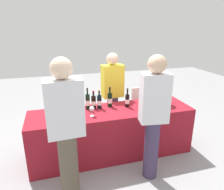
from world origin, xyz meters
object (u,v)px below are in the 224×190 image
at_px(wine_bottle_4, 110,100).
at_px(wine_glass_0, 59,114).
at_px(wine_glass_1, 66,113).
at_px(wine_glass_4, 141,105).
at_px(wine_bottle_6, 143,98).
at_px(ice_bucket, 164,99).
at_px(guest_0, 66,128).
at_px(wine_bottle_7, 160,95).
at_px(wine_bottle_0, 74,104).
at_px(wine_glass_5, 155,104).
at_px(guest_1, 154,114).
at_px(menu_board, 143,106).
at_px(wine_bottle_5, 127,100).
at_px(wine_glass_2, 76,112).
at_px(server_pouring, 113,92).
at_px(wine_bottle_2, 94,102).
at_px(wine_bottle_1, 88,102).
at_px(wine_bottle_3, 99,102).
at_px(wine_glass_3, 92,109).

height_order(wine_bottle_4, wine_glass_0, wine_bottle_4).
height_order(wine_glass_1, wine_glass_4, wine_glass_1).
bearing_deg(wine_bottle_6, ice_bucket, -22.86).
height_order(wine_glass_4, guest_0, guest_0).
distance_m(wine_bottle_7, wine_glass_1, 1.64).
height_order(wine_bottle_0, wine_bottle_6, wine_bottle_0).
relative_size(wine_glass_5, guest_1, 0.08).
distance_m(wine_bottle_6, guest_0, 1.57).
xyz_separation_m(wine_bottle_6, ice_bucket, (0.31, -0.13, -0.01)).
bearing_deg(wine_bottle_4, wine_glass_1, -158.18).
distance_m(wine_bottle_4, guest_0, 1.17).
height_order(wine_glass_0, ice_bucket, ice_bucket).
bearing_deg(menu_board, wine_bottle_0, -152.87).
bearing_deg(wine_bottle_5, wine_glass_2, -165.19).
bearing_deg(server_pouring, wine_glass_2, 39.27).
relative_size(guest_0, guest_1, 1.01).
height_order(wine_glass_2, wine_glass_4, wine_glass_2).
height_order(wine_bottle_2, server_pouring, server_pouring).
bearing_deg(menu_board, wine_bottle_4, -142.40).
height_order(wine_glass_2, menu_board, wine_glass_2).
relative_size(wine_bottle_1, wine_glass_1, 2.59).
height_order(wine_bottle_7, wine_glass_5, wine_bottle_7).
bearing_deg(server_pouring, guest_0, 49.40).
distance_m(wine_bottle_1, wine_bottle_6, 0.93).
xyz_separation_m(wine_bottle_3, wine_glass_3, (-0.17, -0.26, -0.00)).
bearing_deg(wine_bottle_3, wine_glass_0, -155.09).
height_order(ice_bucket, menu_board, ice_bucket).
relative_size(ice_bucket, guest_1, 0.14).
bearing_deg(wine_bottle_0, wine_glass_0, -130.88).
height_order(wine_bottle_1, wine_bottle_7, wine_bottle_1).
distance_m(wine_bottle_1, wine_bottle_7, 1.27).
xyz_separation_m(wine_bottle_0, menu_board, (1.49, 0.74, -0.48)).
relative_size(wine_bottle_2, menu_board, 0.35).
xyz_separation_m(wine_bottle_1, guest_1, (0.71, -0.82, 0.05)).
height_order(wine_bottle_1, menu_board, wine_bottle_1).
xyz_separation_m(wine_bottle_2, wine_glass_5, (0.89, -0.34, -0.00)).
bearing_deg(wine_bottle_2, wine_glass_0, -149.68).
bearing_deg(wine_bottle_1, wine_bottle_0, -169.59).
distance_m(wine_glass_4, guest_1, 0.57).
xyz_separation_m(guest_0, menu_board, (1.67, 1.58, -0.53)).
distance_m(wine_bottle_7, menu_board, 0.83).
height_order(wine_bottle_4, wine_glass_3, wine_bottle_4).
relative_size(wine_glass_1, guest_0, 0.08).
distance_m(wine_bottle_2, wine_glass_3, 0.30).
xyz_separation_m(wine_bottle_2, wine_glass_1, (-0.45, -0.28, -0.01)).
height_order(server_pouring, guest_1, guest_1).
bearing_deg(wine_bottle_2, wine_bottle_5, -9.27).
height_order(wine_glass_1, server_pouring, server_pouring).
distance_m(server_pouring, menu_board, 0.90).
bearing_deg(wine_glass_4, wine_glass_3, -179.21).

